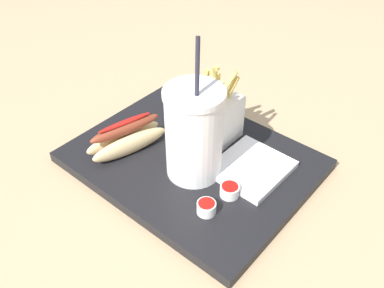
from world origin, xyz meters
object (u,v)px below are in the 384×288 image
(fries_basket, at_px, (209,115))
(hot_dog_1, at_px, (127,138))
(ketchup_cup_1, at_px, (230,190))
(napkin_stack, at_px, (251,168))
(soda_cup, at_px, (194,133))
(ketchup_cup_2, at_px, (206,207))

(fries_basket, relative_size, hot_dog_1, 1.01)
(ketchup_cup_1, relative_size, napkin_stack, 0.25)
(napkin_stack, bearing_deg, ketchup_cup_1, -84.76)
(hot_dog_1, height_order, napkin_stack, hot_dog_1)
(ketchup_cup_1, distance_m, napkin_stack, 0.07)
(soda_cup, xyz_separation_m, hot_dog_1, (-0.13, -0.04, -0.06))
(soda_cup, relative_size, ketchup_cup_2, 8.16)
(soda_cup, xyz_separation_m, ketchup_cup_2, (0.08, -0.06, -0.07))
(hot_dog_1, xyz_separation_m, ketchup_cup_1, (0.22, 0.03, -0.02))
(soda_cup, bearing_deg, ketchup_cup_2, -38.31)
(fries_basket, xyz_separation_m, napkin_stack, (0.12, -0.03, -0.04))
(hot_dog_1, height_order, ketchup_cup_2, hot_dog_1)
(fries_basket, bearing_deg, ketchup_cup_2, -52.60)
(soda_cup, relative_size, hot_dog_1, 1.60)
(hot_dog_1, distance_m, ketchup_cup_2, 0.22)
(soda_cup, bearing_deg, fries_basket, 114.19)
(hot_dog_1, bearing_deg, ketchup_cup_2, -7.17)
(hot_dog_1, distance_m, ketchup_cup_1, 0.22)
(ketchup_cup_1, xyz_separation_m, napkin_stack, (-0.01, 0.07, -0.01))
(soda_cup, xyz_separation_m, napkin_stack, (0.08, 0.07, -0.08))
(soda_cup, height_order, ketchup_cup_2, soda_cup)
(soda_cup, relative_size, fries_basket, 1.59)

